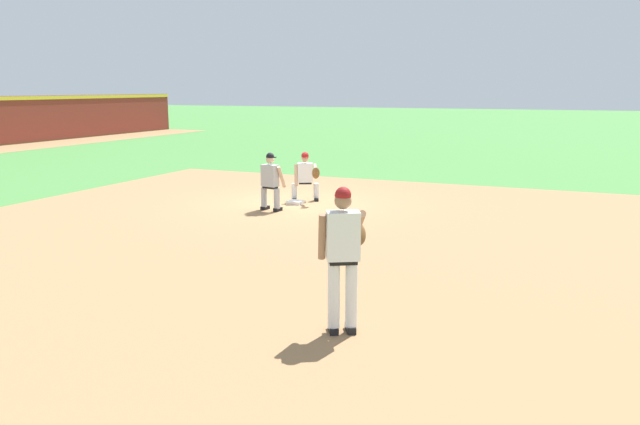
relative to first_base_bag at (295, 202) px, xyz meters
The scene contains 7 objects.
ground_plane 0.04m from the first_base_bag, ahead, with size 160.00×160.00×0.00m, color #47843D.
infield_dirt_patch 4.47m from the first_base_bag, 151.00° to the right, with size 18.00×18.00×0.01m, color #9E754C.
first_base_bag is the anchor object (origin of this frame).
baseball 3.63m from the first_base_bag, 145.59° to the right, with size 0.07×0.07×0.07m, color white.
pitcher 8.96m from the first_base_bag, 150.90° to the right, with size 0.84×0.58×1.86m.
first_baseman 0.84m from the first_base_bag, 12.49° to the right, with size 0.83×1.01×1.34m.
baserunner 1.31m from the first_base_bag, behind, with size 0.51×0.64×1.46m.
Camera 1 is at (-14.73, -6.96, 3.03)m, focal length 35.00 mm.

